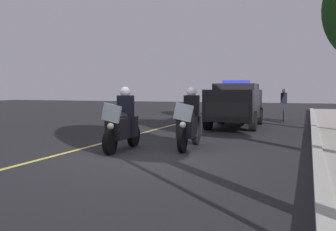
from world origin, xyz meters
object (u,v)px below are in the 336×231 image
(police_motorcycle_lead_right, at_px, (190,123))
(cyclist_background, at_px, (284,105))
(police_suv, at_px, (236,103))
(police_motorcycle_lead_left, at_px, (123,125))

(police_motorcycle_lead_right, relative_size, cyclist_background, 1.22)
(cyclist_background, bearing_deg, police_suv, -25.36)
(police_suv, height_order, cyclist_background, police_suv)
(police_motorcycle_lead_left, height_order, cyclist_background, police_motorcycle_lead_left)
(police_motorcycle_lead_left, distance_m, police_motorcycle_lead_right, 1.87)
(police_motorcycle_lead_left, relative_size, cyclist_background, 1.22)
(cyclist_background, bearing_deg, police_motorcycle_lead_left, -17.14)
(police_motorcycle_lead_left, xyz_separation_m, cyclist_background, (-11.30, 3.49, 0.14))
(police_motorcycle_lead_right, distance_m, cyclist_background, 10.51)
(police_motorcycle_lead_left, bearing_deg, cyclist_background, 162.86)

